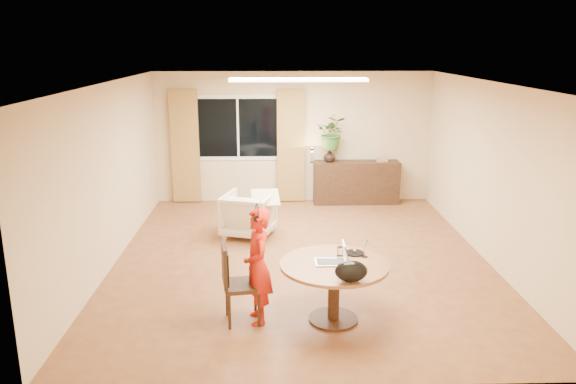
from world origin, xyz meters
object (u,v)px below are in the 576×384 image
object	(u,v)px
dining_chair	(242,283)
child	(258,266)
sideboard	(356,182)
armchair	(249,214)
dining_table	(334,276)

from	to	relation	value
dining_chair	child	distance (m)	0.27
child	sideboard	world-z (taller)	child
child	sideboard	bearing A→B (deg)	148.60
armchair	sideboard	xyz separation A→B (m)	(2.08, 1.94, 0.06)
dining_chair	armchair	world-z (taller)	dining_chair
dining_chair	sideboard	size ratio (longest dim) A/B	0.56
sideboard	dining_chair	bearing A→B (deg)	-112.41
dining_table	sideboard	xyz separation A→B (m)	(0.98, 4.95, -0.13)
dining_table	sideboard	size ratio (longest dim) A/B	0.73
dining_table	dining_chair	bearing A→B (deg)	179.24
dining_table	child	xyz separation A→B (m)	(-0.87, 0.02, 0.12)
child	armchair	size ratio (longest dim) A/B	1.68
dining_chair	child	size ratio (longest dim) A/B	0.70
dining_chair	child	world-z (taller)	child
child	sideboard	distance (m)	5.28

